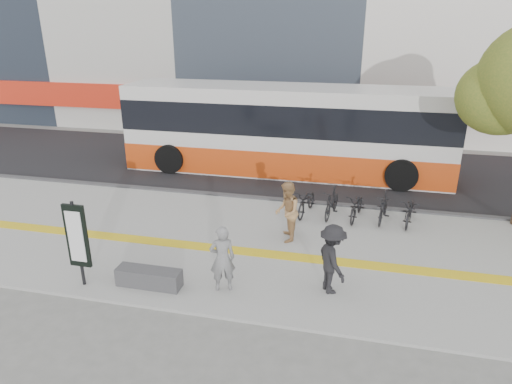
% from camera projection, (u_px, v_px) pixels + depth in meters
% --- Properties ---
extents(ground, '(120.00, 120.00, 0.00)m').
position_uv_depth(ground, '(264.00, 276.00, 11.59)').
color(ground, slate).
rests_on(ground, ground).
extents(sidewalk, '(40.00, 7.00, 0.08)m').
position_uv_depth(sidewalk, '(274.00, 247.00, 12.94)').
color(sidewalk, slate).
rests_on(sidewalk, ground).
extents(tactile_strip, '(40.00, 0.45, 0.01)m').
position_uv_depth(tactile_strip, '(271.00, 254.00, 12.47)').
color(tactile_strip, gold).
rests_on(tactile_strip, sidewalk).
extents(street, '(40.00, 8.00, 0.06)m').
position_uv_depth(street, '(306.00, 169.00, 19.77)').
color(street, black).
rests_on(street, ground).
extents(curb, '(40.00, 0.25, 0.14)m').
position_uv_depth(curb, '(293.00, 202.00, 16.11)').
color(curb, '#313134').
rests_on(curb, ground).
extents(bench, '(1.60, 0.45, 0.45)m').
position_uv_depth(bench, '(149.00, 278.00, 10.93)').
color(bench, '#313134').
rests_on(bench, sidewalk).
extents(signboard, '(0.55, 0.10, 2.20)m').
position_uv_depth(signboard, '(77.00, 237.00, 10.61)').
color(signboard, black).
rests_on(signboard, sidewalk).
extents(bus, '(13.44, 3.19, 3.58)m').
position_uv_depth(bus, '(285.00, 132.00, 18.88)').
color(bus, silver).
rests_on(bus, street).
extents(bicycle_row, '(4.16, 1.75, 0.98)m').
position_uv_depth(bicycle_row, '(357.00, 205.00, 14.57)').
color(bicycle_row, black).
rests_on(bicycle_row, sidewalk).
extents(seated_woman, '(0.71, 0.60, 1.67)m').
position_uv_depth(seated_woman, '(222.00, 259.00, 10.58)').
color(seated_woman, black).
rests_on(seated_woman, sidewalk).
extents(pedestrian_tan, '(0.81, 0.97, 1.79)m').
position_uv_depth(pedestrian_tan, '(287.00, 212.00, 12.99)').
color(pedestrian_tan, '#AA7E50').
rests_on(pedestrian_tan, sidewalk).
extents(pedestrian_dark, '(1.09, 1.28, 1.72)m').
position_uv_depth(pedestrian_dark, '(332.00, 259.00, 10.50)').
color(pedestrian_dark, black).
rests_on(pedestrian_dark, sidewalk).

